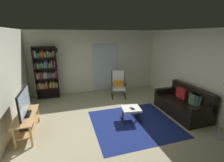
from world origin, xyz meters
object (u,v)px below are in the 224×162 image
(tv_stand, at_px, (27,122))
(wall_clock, at_px, (54,50))
(leather_sofa, at_px, (183,104))
(cell_phone, at_px, (133,109))
(ottoman, at_px, (131,110))
(tv_remote, at_px, (131,108))
(television, at_px, (24,103))
(lounge_armchair, at_px, (118,83))
(bookshelf_near_tv, at_px, (46,71))

(tv_stand, distance_m, wall_clock, 3.11)
(leather_sofa, distance_m, cell_phone, 1.73)
(ottoman, bearing_deg, tv_remote, -105.14)
(ottoman, bearing_deg, television, 177.70)
(television, relative_size, cell_phone, 7.42)
(tv_remote, bearing_deg, leather_sofa, -5.01)
(ottoman, relative_size, wall_clock, 2.00)
(leather_sofa, distance_m, lounge_armchair, 2.51)
(tv_remote, height_order, wall_clock, wall_clock)
(ottoman, xyz_separation_m, tv_remote, (-0.01, -0.06, 0.08))
(ottoman, distance_m, wall_clock, 3.77)
(tv_remote, distance_m, wall_clock, 3.77)
(bookshelf_near_tv, height_order, cell_phone, bookshelf_near_tv)
(tv_stand, relative_size, ottoman, 2.07)
(ottoman, relative_size, cell_phone, 4.15)
(bookshelf_near_tv, height_order, ottoman, bookshelf_near_tv)
(television, xyz_separation_m, ottoman, (2.74, -0.11, -0.53))
(cell_phone, bearing_deg, tv_remote, 136.76)
(television, distance_m, tv_remote, 2.77)
(bookshelf_near_tv, relative_size, wall_clock, 6.93)
(tv_stand, bearing_deg, bookshelf_near_tv, 82.99)
(tv_stand, xyz_separation_m, ottoman, (2.75, -0.09, -0.03))
(cell_phone, height_order, wall_clock, wall_clock)
(tv_stand, relative_size, television, 1.15)
(television, relative_size, ottoman, 1.79)
(leather_sofa, bearing_deg, cell_phone, 179.14)
(cell_phone, bearing_deg, wall_clock, 113.40)
(bookshelf_near_tv, height_order, wall_clock, bookshelf_near_tv)
(television, bearing_deg, tv_stand, -96.69)
(ottoman, xyz_separation_m, cell_phone, (0.02, -0.08, 0.07))
(tv_remote, bearing_deg, television, 173.03)
(tv_stand, height_order, cell_phone, tv_stand)
(tv_stand, height_order, leather_sofa, leather_sofa)
(tv_remote, bearing_deg, ottoman, 71.36)
(television, height_order, bookshelf_near_tv, bookshelf_near_tv)
(wall_clock, bearing_deg, cell_phone, -52.97)
(lounge_armchair, bearing_deg, ottoman, -98.28)
(tv_remote, bearing_deg, tv_stand, 173.44)
(leather_sofa, height_order, ottoman, leather_sofa)
(tv_stand, distance_m, tv_remote, 2.74)
(television, height_order, wall_clock, wall_clock)
(wall_clock, bearing_deg, tv_remote, -53.24)
(tv_stand, height_order, lounge_armchair, lounge_armchair)
(leather_sofa, relative_size, tv_remote, 11.95)
(leather_sofa, xyz_separation_m, ottoman, (-1.75, 0.10, 0.01))
(television, xyz_separation_m, lounge_armchair, (3.02, 1.82, -0.32))
(bookshelf_near_tv, bearing_deg, tv_remote, -47.25)
(tv_stand, bearing_deg, ottoman, -1.89)
(television, distance_m, bookshelf_near_tv, 2.49)
(television, distance_m, lounge_armchair, 3.54)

